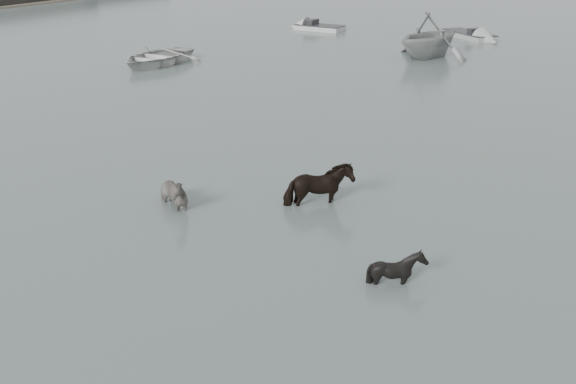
% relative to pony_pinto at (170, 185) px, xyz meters
% --- Properties ---
extents(ground, '(140.00, 140.00, 0.00)m').
position_rel_pony_pinto_xyz_m(ground, '(3.63, -0.37, -0.68)').
color(ground, '#4C5B56').
rests_on(ground, ground).
extents(pony_pinto, '(1.76, 1.23, 1.35)m').
position_rel_pony_pinto_xyz_m(pony_pinto, '(0.00, 0.00, 0.00)').
color(pony_pinto, black).
rests_on(pony_pinto, ground).
extents(pony_dark, '(1.81, 1.95, 1.60)m').
position_rel_pony_pinto_xyz_m(pony_dark, '(3.44, 2.21, 0.12)').
color(pony_dark, black).
rests_on(pony_dark, ground).
extents(pony_black, '(1.19, 1.10, 1.15)m').
position_rel_pony_pinto_xyz_m(pony_black, '(6.85, -0.60, -0.10)').
color(pony_black, black).
rests_on(pony_black, ground).
extents(rowboat_lead, '(3.96, 5.33, 1.06)m').
position_rel_pony_pinto_xyz_m(rowboat_lead, '(-13.65, 14.87, -0.15)').
color(rowboat_lead, silver).
rests_on(rowboat_lead, ground).
extents(rowboat_trail, '(5.80, 6.29, 2.76)m').
position_rel_pony_pinto_xyz_m(rowboat_trail, '(-1.30, 24.69, 0.70)').
color(rowboat_trail, '#9A9C9A').
rests_on(rowboat_trail, ground).
extents(skiff_outer, '(4.94, 1.62, 0.75)m').
position_rel_pony_pinto_xyz_m(skiff_outer, '(-11.86, 30.81, -0.30)').
color(skiff_outer, silver).
rests_on(skiff_outer, ground).
extents(skiff_mid, '(5.71, 4.89, 0.75)m').
position_rel_pony_pinto_xyz_m(skiff_mid, '(-1.30, 33.02, -0.30)').
color(skiff_mid, '#989A97').
rests_on(skiff_mid, ground).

